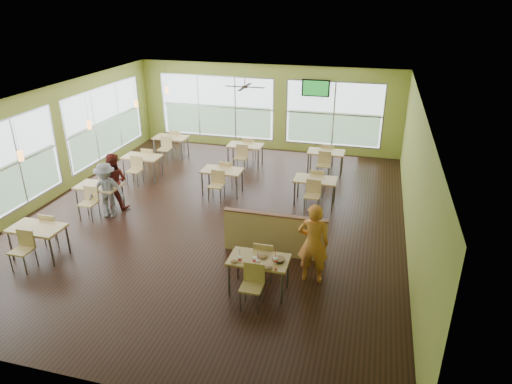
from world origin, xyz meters
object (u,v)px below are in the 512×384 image
Objects in this scene: half_wall_divider at (275,234)px; man_plaid at (313,243)px; main_table at (259,264)px; food_basket at (279,260)px.

half_wall_divider is 1.35× the size of man_plaid.
food_basket is (0.40, 0.02, 0.15)m from main_table.
food_basket is at bearing 45.03° from man_plaid.
man_plaid is at bearing -39.18° from half_wall_divider.
main_table reaches higher than food_basket.
main_table is at bearing -177.51° from food_basket.
half_wall_divider is at bearing 105.48° from food_basket.
man_plaid is 6.85× the size of food_basket.
food_basket is at bearing 2.49° from main_table.
main_table is 5.87× the size of food_basket.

